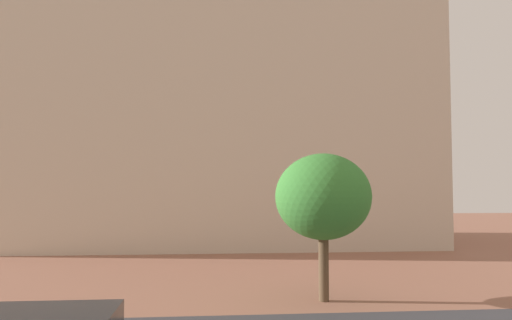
% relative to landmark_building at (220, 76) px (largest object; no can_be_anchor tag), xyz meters
% --- Properties ---
extents(landmark_building, '(27.87, 13.10, 35.94)m').
position_rel_landmark_building_xyz_m(landmark_building, '(0.00, 0.00, 0.00)').
color(landmark_building, beige).
rests_on(landmark_building, ground_plane).
extents(tree_curb_far, '(3.19, 3.19, 4.87)m').
position_rel_landmark_building_xyz_m(tree_curb_far, '(3.03, -18.69, -8.25)').
color(tree_curb_far, brown).
rests_on(tree_curb_far, ground_plane).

